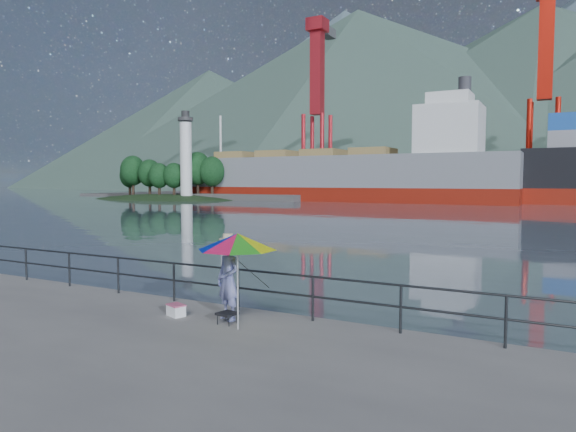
% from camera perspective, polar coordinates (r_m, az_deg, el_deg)
% --- Properties ---
extents(ground, '(24.00, 11.00, 0.50)m').
position_cam_1_polar(ground, '(9.92, -28.48, -16.55)').
color(ground, slate).
rests_on(ground, ground).
extents(harbor_water, '(500.00, 280.00, 0.00)m').
position_cam_1_polar(harbor_water, '(138.81, 24.83, 2.33)').
color(harbor_water, '#4C5968').
rests_on(harbor_water, ground).
extents(far_dock, '(200.00, 40.00, 0.40)m').
position_cam_1_polar(far_dock, '(101.63, 29.27, 1.71)').
color(far_dock, '#514F4C').
rests_on(far_dock, ground).
extents(guardrail, '(22.00, 0.06, 1.03)m').
position_cam_1_polar(guardrail, '(13.17, -9.22, -7.58)').
color(guardrail, '#2D3033').
rests_on(guardrail, ground).
extents(lighthouse_islet, '(48.00, 26.40, 19.20)m').
position_cam_1_polar(lighthouse_islet, '(94.50, -13.63, 2.13)').
color(lighthouse_islet, '#263F1E').
rests_on(lighthouse_islet, ground).
extents(fisherman, '(0.76, 0.62, 1.81)m').
position_cam_1_polar(fisherman, '(11.72, -6.67, -7.09)').
color(fisherman, '#27309A').
rests_on(fisherman, ground).
extents(beach_umbrella, '(2.19, 2.19, 2.04)m').
position_cam_1_polar(beach_umbrella, '(10.79, -5.64, -2.85)').
color(beach_umbrella, white).
rests_on(beach_umbrella, ground).
extents(folding_stool, '(0.45, 0.45, 0.25)m').
position_cam_1_polar(folding_stool, '(11.56, -6.78, -11.16)').
color(folding_stool, black).
rests_on(folding_stool, ground).
extents(cooler_bag, '(0.50, 0.42, 0.25)m').
position_cam_1_polar(cooler_bag, '(12.39, -12.33, -10.25)').
color(cooler_bag, white).
rests_on(cooler_bag, ground).
extents(fishing_rod, '(0.20, 1.67, 1.18)m').
position_cam_1_polar(fishing_rod, '(13.13, -4.33, -9.91)').
color(fishing_rod, black).
rests_on(fishing_rod, ground).
extents(bulk_carrier, '(55.43, 9.59, 14.50)m').
position_cam_1_polar(bulk_carrier, '(83.98, 6.77, 4.60)').
color(bulk_carrier, maroon).
rests_on(bulk_carrier, ground).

